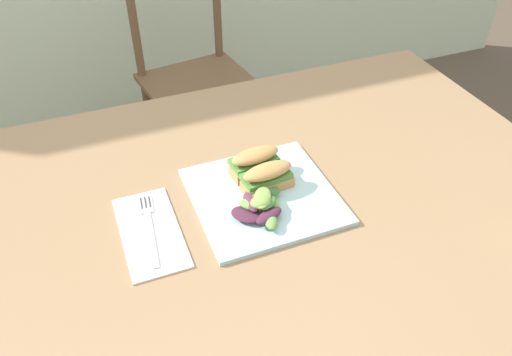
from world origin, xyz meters
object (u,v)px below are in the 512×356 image
(dining_table, at_px, (280,250))
(plate_lunch, at_px, (263,196))
(chair_wooden_far, at_px, (196,79))
(sandwich_half_front, at_px, (267,177))
(fork_on_napkin, at_px, (149,224))
(sandwich_half_back, at_px, (255,161))

(dining_table, xyz_separation_m, plate_lunch, (-0.02, 0.05, 0.12))
(chair_wooden_far, distance_m, sandwich_half_front, 1.08)
(sandwich_half_front, xyz_separation_m, fork_on_napkin, (-0.24, -0.01, -0.03))
(plate_lunch, bearing_deg, fork_on_napkin, 178.59)
(sandwich_half_back, bearing_deg, sandwich_half_front, -85.42)
(plate_lunch, relative_size, sandwich_half_back, 2.54)
(sandwich_half_front, bearing_deg, sandwich_half_back, 94.58)
(fork_on_napkin, bearing_deg, plate_lunch, -1.41)
(dining_table, relative_size, fork_on_napkin, 6.80)
(dining_table, height_order, chair_wooden_far, chair_wooden_far)
(chair_wooden_far, relative_size, fork_on_napkin, 4.68)
(plate_lunch, bearing_deg, sandwich_half_back, 82.32)
(plate_lunch, bearing_deg, sandwich_half_front, 46.75)
(chair_wooden_far, relative_size, sandwich_half_back, 8.09)
(sandwich_half_back, relative_size, fork_on_napkin, 0.58)
(chair_wooden_far, xyz_separation_m, plate_lunch, (-0.14, -1.03, 0.30))
(dining_table, distance_m, chair_wooden_far, 1.10)
(chair_wooden_far, distance_m, plate_lunch, 1.08)
(chair_wooden_far, distance_m, sandwich_half_back, 1.03)
(plate_lunch, xyz_separation_m, sandwich_half_front, (0.01, 0.01, 0.03))
(dining_table, height_order, sandwich_half_back, sandwich_half_back)
(dining_table, bearing_deg, plate_lunch, 113.51)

